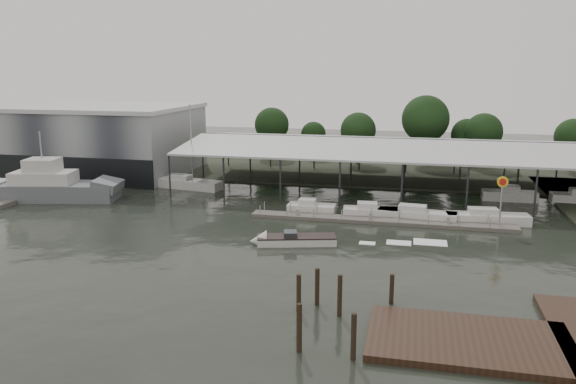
% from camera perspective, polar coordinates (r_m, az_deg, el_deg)
% --- Properties ---
extents(ground, '(200.00, 200.00, 0.00)m').
position_cam_1_polar(ground, '(54.21, -7.50, -4.95)').
color(ground, '#232821').
rests_on(ground, ground).
extents(land_strip_far, '(140.00, 30.00, 0.30)m').
position_cam_1_polar(land_strip_far, '(93.61, 1.42, 2.65)').
color(land_strip_far, '#3B4131').
rests_on(land_strip_far, ground).
extents(land_strip_west, '(20.00, 40.00, 0.30)m').
position_cam_1_polar(land_strip_west, '(99.00, -23.44, 2.16)').
color(land_strip_west, '#3B4131').
rests_on(land_strip_west, ground).
extents(storage_warehouse, '(24.50, 20.50, 10.50)m').
position_cam_1_polar(storage_warehouse, '(91.64, -17.64, 5.13)').
color(storage_warehouse, gray).
rests_on(storage_warehouse, ground).
extents(covered_boat_shed, '(58.24, 24.00, 6.96)m').
position_cam_1_polar(covered_boat_shed, '(77.06, 11.85, 4.78)').
color(covered_boat_shed, '#BABDBF').
rests_on(covered_boat_shed, ground).
extents(trawler_dock, '(3.00, 18.00, 0.50)m').
position_cam_1_polar(trawler_dock, '(80.49, -24.34, -0.01)').
color(trawler_dock, '#615E56').
rests_on(trawler_dock, ground).
extents(floating_dock, '(28.00, 2.00, 1.40)m').
position_cam_1_polar(floating_dock, '(60.63, 9.32, -2.92)').
color(floating_dock, '#615E56').
rests_on(floating_dock, ground).
extents(shell_fuel_sign, '(1.10, 0.18, 5.55)m').
position_cam_1_polar(shell_fuel_sign, '(60.29, 20.90, -0.03)').
color(shell_fuel_sign, '#939698').
rests_on(shell_fuel_sign, ground).
extents(boardwalk_platform, '(15.00, 12.00, 0.50)m').
position_cam_1_polar(boardwalk_platform, '(37.31, 21.84, -13.82)').
color(boardwalk_platform, '#311D14').
rests_on(boardwalk_platform, ground).
extents(grey_trawler, '(17.06, 7.85, 8.84)m').
position_cam_1_polar(grey_trawler, '(75.82, -22.75, 0.45)').
color(grey_trawler, slate).
rests_on(grey_trawler, ground).
extents(white_sailboat, '(9.49, 4.08, 11.66)m').
position_cam_1_polar(white_sailboat, '(77.89, -10.04, 0.84)').
color(white_sailboat, white).
rests_on(white_sailboat, ground).
extents(speedboat_underway, '(18.70, 6.63, 2.00)m').
position_cam_1_polar(speedboat_underway, '(52.67, 0.16, -4.92)').
color(speedboat_underway, white).
rests_on(speedboat_underway, ground).
extents(moored_cruiser_0, '(5.37, 2.22, 1.70)m').
position_cam_1_polar(moored_cruiser_0, '(63.61, 2.35, -1.64)').
color(moored_cruiser_0, white).
rests_on(moored_cruiser_0, ground).
extents(moored_cruiser_1, '(6.44, 2.73, 1.70)m').
position_cam_1_polar(moored_cruiser_1, '(62.62, 8.44, -2.00)').
color(moored_cruiser_1, white).
rests_on(moored_cruiser_1, ground).
extents(moored_cruiser_2, '(8.51, 3.21, 1.70)m').
position_cam_1_polar(moored_cruiser_2, '(62.36, 12.90, -2.25)').
color(moored_cruiser_2, white).
rests_on(moored_cruiser_2, ground).
extents(moored_cruiser_3, '(8.72, 3.05, 1.70)m').
position_cam_1_polar(moored_cruiser_3, '(63.13, 19.54, -2.48)').
color(moored_cruiser_3, white).
rests_on(moored_cruiser_3, ground).
extents(mooring_pilings, '(6.40, 8.64, 3.59)m').
position_cam_1_polar(mooring_pilings, '(36.96, 4.48, -11.70)').
color(mooring_pilings, '#2E2417').
rests_on(mooring_pilings, ground).
extents(horizon_tree_line, '(71.41, 10.24, 11.72)m').
position_cam_1_polar(horizon_tree_line, '(96.68, 16.84, 6.11)').
color(horizon_tree_line, black).
rests_on(horizon_tree_line, ground).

